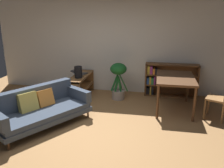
{
  "coord_description": "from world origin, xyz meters",
  "views": [
    {
      "loc": [
        1.27,
        -3.95,
        2.28
      ],
      "look_at": [
        0.35,
        0.87,
        0.76
      ],
      "focal_mm": 38.19,
      "sensor_mm": 36.0,
      "label": 1
    }
  ],
  "objects_px": {
    "potted_floor_plant": "(118,78)",
    "dining_chair_near": "(221,96)",
    "media_console": "(81,87)",
    "dining_table": "(175,80)",
    "desk_speaker": "(78,72)",
    "fabric_couch": "(39,108)",
    "open_laptop": "(80,73)",
    "bookshelf": "(168,80)"
  },
  "relations": [
    {
      "from": "fabric_couch",
      "to": "dining_table",
      "type": "relative_size",
      "value": 1.64
    },
    {
      "from": "media_console",
      "to": "desk_speaker",
      "type": "bearing_deg",
      "value": -83.91
    },
    {
      "from": "media_console",
      "to": "open_laptop",
      "type": "relative_size",
      "value": 2.85
    },
    {
      "from": "potted_floor_plant",
      "to": "dining_chair_near",
      "type": "relative_size",
      "value": 1.03
    },
    {
      "from": "desk_speaker",
      "to": "dining_chair_near",
      "type": "height_order",
      "value": "dining_chair_near"
    },
    {
      "from": "desk_speaker",
      "to": "potted_floor_plant",
      "type": "height_order",
      "value": "potted_floor_plant"
    },
    {
      "from": "fabric_couch",
      "to": "potted_floor_plant",
      "type": "relative_size",
      "value": 2.15
    },
    {
      "from": "fabric_couch",
      "to": "desk_speaker",
      "type": "bearing_deg",
      "value": 76.68
    },
    {
      "from": "desk_speaker",
      "to": "dining_chair_near",
      "type": "xyz_separation_m",
      "value": [
        3.34,
        -0.56,
        -0.23
      ]
    },
    {
      "from": "potted_floor_plant",
      "to": "fabric_couch",
      "type": "bearing_deg",
      "value": -127.2
    },
    {
      "from": "open_laptop",
      "to": "desk_speaker",
      "type": "bearing_deg",
      "value": -76.37
    },
    {
      "from": "dining_chair_near",
      "to": "bookshelf",
      "type": "relative_size",
      "value": 0.67
    },
    {
      "from": "fabric_couch",
      "to": "dining_chair_near",
      "type": "height_order",
      "value": "dining_chair_near"
    },
    {
      "from": "dining_table",
      "to": "bookshelf",
      "type": "relative_size",
      "value": 0.91
    },
    {
      "from": "media_console",
      "to": "dining_chair_near",
      "type": "height_order",
      "value": "dining_chair_near"
    },
    {
      "from": "desk_speaker",
      "to": "dining_table",
      "type": "xyz_separation_m",
      "value": [
        2.41,
        -0.16,
        -0.04
      ]
    },
    {
      "from": "dining_table",
      "to": "dining_chair_near",
      "type": "bearing_deg",
      "value": -22.97
    },
    {
      "from": "open_laptop",
      "to": "bookshelf",
      "type": "xyz_separation_m",
      "value": [
        2.39,
        0.42,
        -0.18
      ]
    },
    {
      "from": "dining_chair_near",
      "to": "potted_floor_plant",
      "type": "bearing_deg",
      "value": 160.13
    },
    {
      "from": "media_console",
      "to": "dining_table",
      "type": "height_order",
      "value": "dining_table"
    },
    {
      "from": "fabric_couch",
      "to": "bookshelf",
      "type": "height_order",
      "value": "bookshelf"
    },
    {
      "from": "dining_chair_near",
      "to": "media_console",
      "type": "bearing_deg",
      "value": 166.8
    },
    {
      "from": "dining_chair_near",
      "to": "dining_table",
      "type": "bearing_deg",
      "value": 157.03
    },
    {
      "from": "potted_floor_plant",
      "to": "dining_table",
      "type": "relative_size",
      "value": 0.76
    },
    {
      "from": "open_laptop",
      "to": "bookshelf",
      "type": "bearing_deg",
      "value": 9.94
    },
    {
      "from": "dining_chair_near",
      "to": "bookshelf",
      "type": "distance_m",
      "value": 1.73
    },
    {
      "from": "media_console",
      "to": "dining_table",
      "type": "bearing_deg",
      "value": -9.24
    },
    {
      "from": "dining_chair_near",
      "to": "desk_speaker",
      "type": "bearing_deg",
      "value": 170.54
    },
    {
      "from": "media_console",
      "to": "dining_table",
      "type": "xyz_separation_m",
      "value": [
        2.44,
        -0.4,
        0.42
      ]
    },
    {
      "from": "desk_speaker",
      "to": "potted_floor_plant",
      "type": "xyz_separation_m",
      "value": [
        1.0,
        0.29,
        -0.18
      ]
    },
    {
      "from": "dining_chair_near",
      "to": "bookshelf",
      "type": "bearing_deg",
      "value": 127.23
    },
    {
      "from": "open_laptop",
      "to": "dining_chair_near",
      "type": "xyz_separation_m",
      "value": [
        3.44,
        -0.96,
        -0.11
      ]
    },
    {
      "from": "potted_floor_plant",
      "to": "dining_table",
      "type": "distance_m",
      "value": 1.49
    },
    {
      "from": "potted_floor_plant",
      "to": "media_console",
      "type": "bearing_deg",
      "value": -176.79
    },
    {
      "from": "potted_floor_plant",
      "to": "bookshelf",
      "type": "bearing_deg",
      "value": 22.41
    },
    {
      "from": "fabric_couch",
      "to": "dining_table",
      "type": "xyz_separation_m",
      "value": [
        2.77,
        1.32,
        0.36
      ]
    },
    {
      "from": "desk_speaker",
      "to": "bookshelf",
      "type": "distance_m",
      "value": 2.45
    },
    {
      "from": "desk_speaker",
      "to": "bookshelf",
      "type": "relative_size",
      "value": 0.21
    },
    {
      "from": "bookshelf",
      "to": "desk_speaker",
      "type": "bearing_deg",
      "value": -160.24
    },
    {
      "from": "media_console",
      "to": "bookshelf",
      "type": "xyz_separation_m",
      "value": [
        2.32,
        0.59,
        0.15
      ]
    },
    {
      "from": "open_laptop",
      "to": "potted_floor_plant",
      "type": "height_order",
      "value": "potted_floor_plant"
    },
    {
      "from": "desk_speaker",
      "to": "dining_table",
      "type": "bearing_deg",
      "value": -3.89
    }
  ]
}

